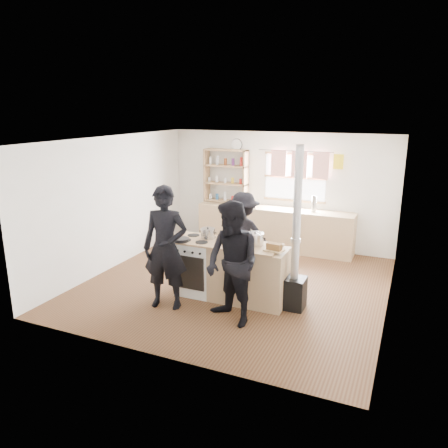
{
  "coord_description": "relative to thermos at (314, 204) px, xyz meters",
  "views": [
    {
      "loc": [
        2.68,
        -6.6,
        3.01
      ],
      "look_at": [
        -0.17,
        -0.1,
        1.1
      ],
      "focal_mm": 35.0,
      "sensor_mm": 36.0,
      "label": 1
    }
  ],
  "objects": [
    {
      "name": "stockpot_counter",
      "position": [
        -0.33,
        -2.69,
        -0.04
      ],
      "size": [
        0.28,
        0.28,
        0.21
      ],
      "color": "#B1B1B3",
      "rests_on": "cooking_island"
    },
    {
      "name": "flue_heater",
      "position": [
        0.33,
        -2.72,
        -0.41
      ],
      "size": [
        0.35,
        0.35,
        2.5
      ],
      "color": "black",
      "rests_on": "ground"
    },
    {
      "name": "person_far",
      "position": [
        -0.87,
        -1.8,
        -0.28
      ],
      "size": [
        1.09,
        0.73,
        1.56
      ],
      "primitive_type": "imported",
      "rotation": [
        0.0,
        0.0,
        3.3
      ],
      "color": "black",
      "rests_on": "ground"
    },
    {
      "name": "person_near_left",
      "position": [
        -1.49,
        -3.44,
        -0.11
      ],
      "size": [
        0.77,
        0.59,
        1.9
      ],
      "primitive_type": "imported",
      "rotation": [
        0.0,
        0.0,
        0.21
      ],
      "color": "black",
      "rests_on": "ground"
    },
    {
      "name": "bread_board",
      "position": [
        0.04,
        -2.86,
        -0.08
      ],
      "size": [
        0.31,
        0.24,
        0.12
      ],
      "color": "tan",
      "rests_on": "cooking_island"
    },
    {
      "name": "back_counter",
      "position": [
        -0.84,
        0.0,
        -0.61
      ],
      "size": [
        3.4,
        0.55,
        0.9
      ],
      "primitive_type": "cube",
      "color": "tan",
      "rests_on": "ground"
    },
    {
      "name": "thermos",
      "position": [
        0.0,
        0.0,
        0.0
      ],
      "size": [
        0.1,
        0.1,
        0.32
      ],
      "primitive_type": "cylinder",
      "color": "silver",
      "rests_on": "back_counter"
    },
    {
      "name": "shelving_unit",
      "position": [
        -2.04,
        0.12,
        0.45
      ],
      "size": [
        1.0,
        0.28,
        1.2
      ],
      "color": "tan",
      "rests_on": "back_counter"
    },
    {
      "name": "skillet_greens",
      "position": [
        -1.47,
        -2.99,
        -0.1
      ],
      "size": [
        0.36,
        0.36,
        0.05
      ],
      "color": "black",
      "rests_on": "cooking_island"
    },
    {
      "name": "roast_tray",
      "position": [
        -0.65,
        -2.71,
        -0.09
      ],
      "size": [
        0.37,
        0.33,
        0.08
      ],
      "color": "silver",
      "rests_on": "cooking_island"
    },
    {
      "name": "cooking_island",
      "position": [
        -0.69,
        -2.77,
        -0.59
      ],
      "size": [
        1.97,
        0.64,
        0.93
      ],
      "color": "white",
      "rests_on": "ground"
    },
    {
      "name": "ground",
      "position": [
        -0.84,
        -2.22,
        -1.07
      ],
      "size": [
        5.0,
        5.0,
        0.01
      ],
      "primitive_type": "cube",
      "color": "brown",
      "rests_on": "ground"
    },
    {
      "name": "stockpot_stove",
      "position": [
        -1.15,
        -2.67,
        -0.05
      ],
      "size": [
        0.24,
        0.24,
        0.19
      ],
      "color": "#B3B3B6",
      "rests_on": "cooking_island"
    },
    {
      "name": "person_near_right",
      "position": [
        -0.36,
        -3.52,
        -0.17
      ],
      "size": [
        1.08,
        1.0,
        1.78
      ],
      "primitive_type": "imported",
      "rotation": [
        0.0,
        0.0,
        -0.48
      ],
      "color": "black",
      "rests_on": "ground"
    }
  ]
}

